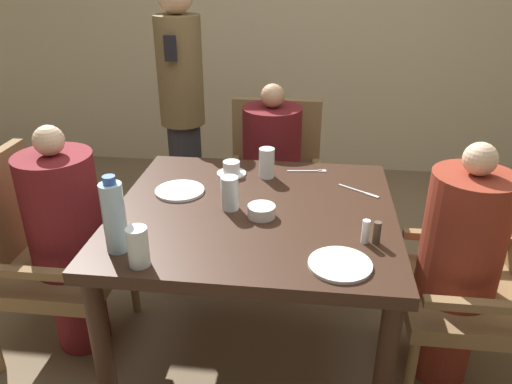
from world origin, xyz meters
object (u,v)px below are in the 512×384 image
bowl_small (261,211)px  glass_tall_far (230,193)px  diner_in_left_chair (68,241)px  chair_right_side (492,282)px  chair_left_side (39,251)px  plate_main_right (340,264)px  water_bottle (114,217)px  glass_tall_mid (267,163)px  plate_main_left (180,191)px  teacup_with_saucer (231,169)px  chair_far_side (274,178)px  standing_host (182,106)px  glass_tall_near (138,247)px  diner_in_right_chair (458,266)px  diner_in_far_chair (271,177)px

bowl_small → glass_tall_far: size_ratio=0.79×
diner_in_left_chair → glass_tall_far: (0.73, -0.01, 0.28)m
chair_right_side → bowl_small: (-0.94, -0.06, 0.30)m
chair_left_side → plate_main_right: size_ratio=4.36×
bowl_small → water_bottle: (-0.47, -0.30, 0.11)m
diner_in_left_chair → plate_main_right: 1.24m
bowl_small → glass_tall_mid: bearing=92.7°
plate_main_left → teacup_with_saucer: 0.29m
water_bottle → diner_in_left_chair: bearing=137.7°
diner_in_left_chair → plate_main_right: diner_in_left_chair is taller
chair_left_side → bowl_small: size_ratio=8.43×
diner_in_left_chair → chair_far_side: diner_in_left_chair is taller
chair_left_side → water_bottle: size_ratio=3.31×
plate_main_right → chair_left_side: bearing=164.1°
plate_main_left → bowl_small: 0.42m
plate_main_right → water_bottle: 0.77m
standing_host → teacup_with_saucer: 0.91m
glass_tall_near → chair_far_side: bearing=76.6°
teacup_with_saucer → diner_in_left_chair: bearing=-153.9°
chair_right_side → standing_host: 1.96m
teacup_with_saucer → glass_tall_far: glass_tall_far is taller
standing_host → water_bottle: size_ratio=5.71×
diner_in_left_chair → diner_in_right_chair: 1.66m
diner_in_far_chair → standing_host: 0.74m
glass_tall_mid → chair_far_side: bearing=91.6°
standing_host → bowl_small: bearing=-62.5°
standing_host → glass_tall_near: 1.59m
diner_in_far_chair → glass_tall_far: diner_in_far_chair is taller
diner_in_far_chair → teacup_with_saucer: size_ratio=7.96×
chair_right_side → bowl_small: bearing=-176.3°
diner_in_far_chair → diner_in_right_chair: diner_in_far_chair is taller
chair_left_side → chair_far_side: (0.98, 0.93, 0.00)m
water_bottle → teacup_with_saucer: bearing=67.7°
diner_in_far_chair → bowl_small: 0.88m
diner_in_far_chair → chair_far_side: bearing=90.0°
teacup_with_saucer → glass_tall_mid: bearing=-3.6°
plate_main_right → glass_tall_far: (-0.43, 0.36, 0.06)m
chair_left_side → diner_in_left_chair: bearing=0.0°
plate_main_right → bowl_small: bearing=133.5°
chair_far_side → plate_main_right: size_ratio=4.36×
teacup_with_saucer → water_bottle: 0.76m
chair_left_side → plate_main_right: bearing=-15.9°
bowl_small → chair_left_side: bearing=176.5°
glass_tall_near → diner_in_left_chair: bearing=138.5°
glass_tall_near → bowl_small: bearing=46.4°
plate_main_left → chair_right_side: bearing=-5.0°
diner_in_left_chair → water_bottle: bearing=-42.3°
chair_right_side → diner_in_right_chair: (-0.15, 0.00, 0.07)m
chair_far_side → water_bottle: (-0.43, -1.30, 0.41)m
glass_tall_mid → water_bottle: bearing=-123.3°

